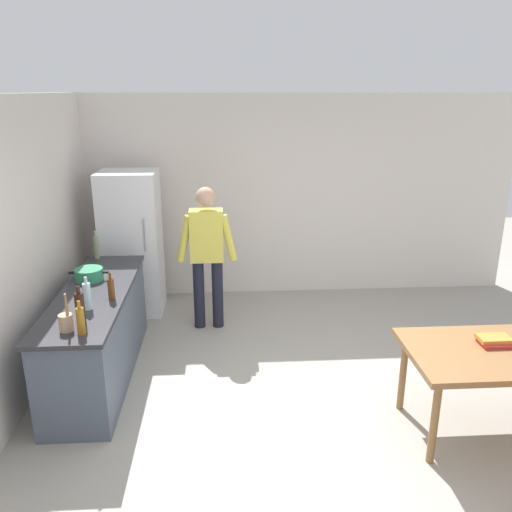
{
  "coord_description": "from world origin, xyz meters",
  "views": [
    {
      "loc": [
        -0.74,
        -3.83,
        2.73
      ],
      "look_at": [
        -0.43,
        1.17,
        1.1
      ],
      "focal_mm": 35.98,
      "sensor_mm": 36.0,
      "label": 1
    }
  ],
  "objects_px": {
    "bottle_beer_brown": "(111,289)",
    "book_stack": "(495,341)",
    "refrigerator": "(132,243)",
    "bottle_vinegar_tall": "(96,247)",
    "cooking_pot": "(89,274)",
    "bottle_water_clear": "(87,296)",
    "bottle_wine_dark": "(80,309)",
    "dining_table": "(494,359)",
    "utensil_jar": "(66,322)",
    "bottle_oil_amber": "(81,320)",
    "person": "(207,249)"
  },
  "relations": [
    {
      "from": "person",
      "to": "cooking_pot",
      "type": "height_order",
      "value": "person"
    },
    {
      "from": "refrigerator",
      "to": "bottle_vinegar_tall",
      "type": "distance_m",
      "value": 0.66
    },
    {
      "from": "dining_table",
      "to": "bottle_beer_brown",
      "type": "bearing_deg",
      "value": 164.39
    },
    {
      "from": "bottle_beer_brown",
      "to": "bottle_water_clear",
      "type": "relative_size",
      "value": 0.87
    },
    {
      "from": "person",
      "to": "dining_table",
      "type": "height_order",
      "value": "person"
    },
    {
      "from": "cooking_pot",
      "to": "bottle_water_clear",
      "type": "bearing_deg",
      "value": -76.95
    },
    {
      "from": "person",
      "to": "book_stack",
      "type": "xyz_separation_m",
      "value": [
        2.39,
        -2.05,
        -0.2
      ]
    },
    {
      "from": "dining_table",
      "to": "bottle_water_clear",
      "type": "height_order",
      "value": "bottle_water_clear"
    },
    {
      "from": "cooking_pot",
      "to": "bottle_vinegar_tall",
      "type": "xyz_separation_m",
      "value": [
        -0.08,
        0.7,
        0.08
      ]
    },
    {
      "from": "refrigerator",
      "to": "bottle_water_clear",
      "type": "xyz_separation_m",
      "value": [
        -0.04,
        -2.02,
        0.13
      ]
    },
    {
      "from": "bottle_wine_dark",
      "to": "book_stack",
      "type": "xyz_separation_m",
      "value": [
        3.36,
        -0.27,
        -0.26
      ]
    },
    {
      "from": "bottle_beer_brown",
      "to": "bottle_vinegar_tall",
      "type": "xyz_separation_m",
      "value": [
        -0.41,
        1.23,
        0.03
      ]
    },
    {
      "from": "person",
      "to": "bottle_vinegar_tall",
      "type": "relative_size",
      "value": 5.31
    },
    {
      "from": "utensil_jar",
      "to": "refrigerator",
      "type": "bearing_deg",
      "value": 87.36
    },
    {
      "from": "bottle_oil_amber",
      "to": "book_stack",
      "type": "xyz_separation_m",
      "value": [
        3.32,
        -0.11,
        -0.23
      ]
    },
    {
      "from": "person",
      "to": "bottle_wine_dark",
      "type": "relative_size",
      "value": 5.0
    },
    {
      "from": "person",
      "to": "bottle_water_clear",
      "type": "xyz_separation_m",
      "value": [
        -0.99,
        -1.47,
        0.05
      ]
    },
    {
      "from": "refrigerator",
      "to": "person",
      "type": "height_order",
      "value": "refrigerator"
    },
    {
      "from": "refrigerator",
      "to": "bottle_oil_amber",
      "type": "relative_size",
      "value": 6.43
    },
    {
      "from": "bottle_beer_brown",
      "to": "book_stack",
      "type": "distance_m",
      "value": 3.33
    },
    {
      "from": "refrigerator",
      "to": "person",
      "type": "relative_size",
      "value": 1.06
    },
    {
      "from": "bottle_wine_dark",
      "to": "utensil_jar",
      "type": "bearing_deg",
      "value": -133.04
    },
    {
      "from": "cooking_pot",
      "to": "bottle_beer_brown",
      "type": "height_order",
      "value": "bottle_beer_brown"
    },
    {
      "from": "refrigerator",
      "to": "bottle_oil_amber",
      "type": "xyz_separation_m",
      "value": [
        0.02,
        -2.5,
        0.12
      ]
    },
    {
      "from": "dining_table",
      "to": "bottle_water_clear",
      "type": "distance_m",
      "value": 3.43
    },
    {
      "from": "book_stack",
      "to": "bottle_beer_brown",
      "type": "bearing_deg",
      "value": 166.12
    },
    {
      "from": "bottle_oil_amber",
      "to": "bottle_wine_dark",
      "type": "height_order",
      "value": "bottle_wine_dark"
    },
    {
      "from": "bottle_vinegar_tall",
      "to": "bottle_wine_dark",
      "type": "bearing_deg",
      "value": -81.14
    },
    {
      "from": "cooking_pot",
      "to": "bottle_oil_amber",
      "type": "relative_size",
      "value": 1.43
    },
    {
      "from": "refrigerator",
      "to": "book_stack",
      "type": "bearing_deg",
      "value": -37.97
    },
    {
      "from": "dining_table",
      "to": "bottle_water_clear",
      "type": "bearing_deg",
      "value": 168.51
    },
    {
      "from": "bottle_water_clear",
      "to": "book_stack",
      "type": "xyz_separation_m",
      "value": [
        3.38,
        -0.59,
        -0.24
      ]
    },
    {
      "from": "cooking_pot",
      "to": "bottle_beer_brown",
      "type": "bearing_deg",
      "value": -57.97
    },
    {
      "from": "book_stack",
      "to": "utensil_jar",
      "type": "bearing_deg",
      "value": 177.2
    },
    {
      "from": "utensil_jar",
      "to": "bottle_water_clear",
      "type": "xyz_separation_m",
      "value": [
        0.07,
        0.42,
        0.05
      ]
    },
    {
      "from": "bottle_beer_brown",
      "to": "dining_table",
      "type": "bearing_deg",
      "value": -15.61
    },
    {
      "from": "dining_table",
      "to": "cooking_pot",
      "type": "relative_size",
      "value": 3.5
    },
    {
      "from": "person",
      "to": "dining_table",
      "type": "xyz_separation_m",
      "value": [
        2.35,
        -2.15,
        -0.31
      ]
    },
    {
      "from": "refrigerator",
      "to": "bottle_wine_dark",
      "type": "height_order",
      "value": "refrigerator"
    },
    {
      "from": "refrigerator",
      "to": "book_stack",
      "type": "xyz_separation_m",
      "value": [
        3.34,
        -2.61,
        -0.12
      ]
    },
    {
      "from": "refrigerator",
      "to": "bottle_vinegar_tall",
      "type": "relative_size",
      "value": 5.62
    },
    {
      "from": "dining_table",
      "to": "book_stack",
      "type": "relative_size",
      "value": 5.07
    },
    {
      "from": "person",
      "to": "cooking_pot",
      "type": "relative_size",
      "value": 4.25
    },
    {
      "from": "cooking_pot",
      "to": "bottle_oil_amber",
      "type": "distance_m",
      "value": 1.24
    },
    {
      "from": "refrigerator",
      "to": "bottle_vinegar_tall",
      "type": "bearing_deg",
      "value": -117.08
    },
    {
      "from": "dining_table",
      "to": "utensil_jar",
      "type": "distance_m",
      "value": 3.44
    },
    {
      "from": "person",
      "to": "bottle_beer_brown",
      "type": "bearing_deg",
      "value": -123.6
    },
    {
      "from": "bottle_oil_amber",
      "to": "bottle_water_clear",
      "type": "bearing_deg",
      "value": 97.71
    },
    {
      "from": "bottle_wine_dark",
      "to": "book_stack",
      "type": "bearing_deg",
      "value": -4.54
    },
    {
      "from": "cooking_pot",
      "to": "utensil_jar",
      "type": "height_order",
      "value": "utensil_jar"
    }
  ]
}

